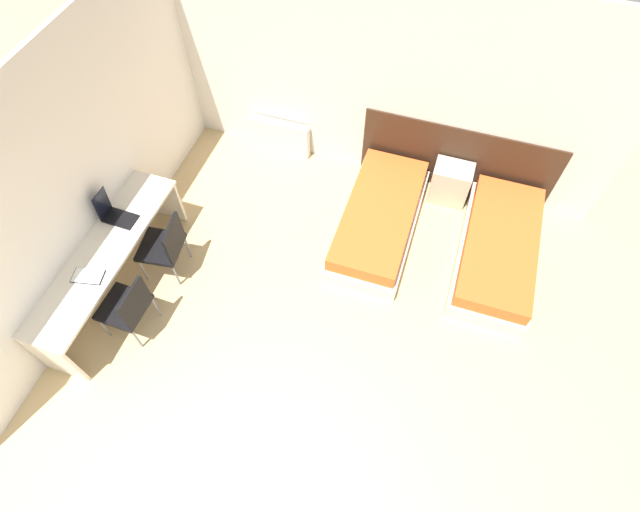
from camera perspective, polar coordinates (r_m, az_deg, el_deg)
ground_plane at (r=5.21m, az=-9.34°, el=-25.31°), size 20.00×20.00×0.00m
wall_back at (r=6.23m, az=6.18°, el=19.07°), size 5.90×0.05×2.70m
wall_left at (r=5.73m, az=-25.32°, el=9.20°), size 0.05×5.42×2.70m
headboard_panel at (r=6.69m, az=15.36°, el=10.54°), size 2.46×0.03×0.99m
bed_near_window at (r=6.25m, az=6.72°, el=4.21°), size 0.89×1.94×0.41m
bed_near_door at (r=6.30m, az=19.68°, el=0.68°), size 0.89×1.94×0.41m
nightstand at (r=6.69m, az=14.65°, el=8.07°), size 0.48×0.35×0.55m
radiator at (r=7.13m, az=-4.68°, el=13.43°), size 0.87×0.12×0.51m
desk at (r=5.87m, az=-23.15°, el=-0.31°), size 0.55×2.28×0.73m
chair_near_laptop at (r=5.88m, az=-17.31°, el=1.22°), size 0.52×0.52×0.87m
chair_near_notebook at (r=5.58m, az=-21.15°, el=-5.37°), size 0.47×0.47×0.87m
laptop at (r=5.92m, az=-22.47°, el=4.52°), size 0.37×0.22×0.37m
open_notebook at (r=5.62m, az=-24.99°, el=-2.08°), size 0.35×0.25×0.02m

